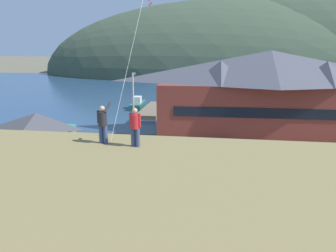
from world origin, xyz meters
The scene contains 19 objects.
ground_plane centered at (0.00, 0.00, 0.00)m, with size 600.00×600.00×0.00m, color #66604C.
parking_lot_pad centered at (0.00, 5.00, 0.05)m, with size 40.00×20.00×0.10m, color gray.
bay_water centered at (0.00, 60.00, 0.01)m, with size 360.00×84.00×0.03m, color navy.
far_hill_west_ridge centered at (7.63, 111.09, 0.00)m, with size 142.66×73.75×54.75m, color #3D4C38.
far_hill_east_peak centered at (38.85, 108.41, 0.00)m, with size 101.10×56.99×57.88m, color #3D4C38.
harbor_lodge centered at (11.03, 20.28, 5.32)m, with size 27.53×9.86×10.05m.
storage_shed_near_lot centered at (-11.12, 6.90, 2.45)m, with size 6.22×4.65×4.72m.
wharf_dock centered at (-5.26, 31.79, 0.35)m, with size 3.20×12.49×0.70m.
moored_boat_wharfside centered at (-8.52, 34.57, 0.72)m, with size 2.17×5.99×2.16m.
parked_car_mid_row_far centered at (-9.38, 0.83, 1.06)m, with size 4.28×2.22×1.82m.
parked_car_mid_row_near centered at (-3.45, 6.23, 1.06)m, with size 4.23×2.12×1.82m.
parked_car_front_row_red centered at (12.86, 5.75, 1.06)m, with size 4.28×2.21×1.82m.
parked_car_back_row_left centered at (1.99, -0.14, 1.06)m, with size 4.25×2.15×1.82m.
parked_car_front_row_end centered at (9.09, 0.59, 1.06)m, with size 4.22×2.10×1.82m.
parked_car_corner_spot centered at (8.24, 6.90, 1.06)m, with size 4.27×2.18×1.82m.
parked_car_lone_by_shed centered at (-4.65, 0.48, 1.06)m, with size 4.24×2.12×1.82m.
parking_light_pole centered at (-3.03, 10.55, 4.64)m, with size 0.24×0.78×7.97m.
person_kite_flyer centered at (-0.23, -5.92, 7.16)m, with size 0.59×0.63×1.86m.
person_companion centered at (1.35, -6.21, 7.15)m, with size 0.54×0.40×1.74m.
Camera 1 is at (4.82, -19.78, 10.57)m, focal length 34.99 mm.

